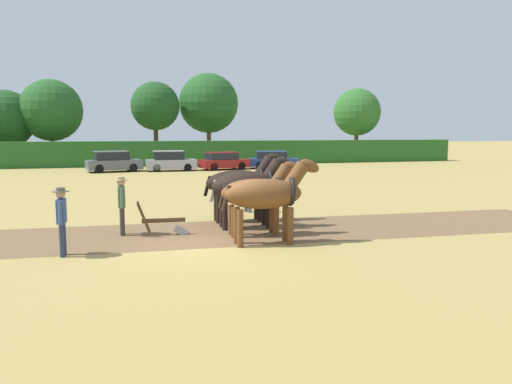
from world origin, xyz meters
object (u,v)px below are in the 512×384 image
object	(u,v)px
tree_right	(208,103)
parked_car_center	(273,160)
tree_center	(51,110)
parked_car_left	(170,161)
tree_center_left	(5,119)
parked_car_center_left	(223,161)
draft_horse_trail_left	(248,186)
farmer_onlooker_left	(62,216)
parked_car_far_left	(113,162)
farmer_at_plow	(122,201)
plow	(168,225)
draft_horse_lead_right	(257,193)
draft_horse_lead_left	(268,194)
farmer_beside_team	(248,188)
tree_far_right	(357,112)
draft_horse_trail_right	(241,182)
tree_center_right	(155,106)

from	to	relation	value
tree_right	parked_car_center	xyz separation A→B (m)	(3.42, -11.23, -5.26)
tree_center	parked_car_left	size ratio (longest dim) A/B	2.04
tree_right	tree_center_left	bearing A→B (deg)	-177.35
parked_car_center_left	parked_car_left	bearing A→B (deg)	171.76
tree_center_left	draft_horse_trail_left	distance (m)	37.92
farmer_onlooker_left	parked_car_far_left	size ratio (longest dim) A/B	0.40
farmer_at_plow	parked_car_center	world-z (taller)	farmer_at_plow
farmer_onlooker_left	parked_car_center	world-z (taller)	farmer_onlooker_left
plow	farmer_onlooker_left	bearing A→B (deg)	-143.59
draft_horse_lead_right	draft_horse_trail_left	bearing A→B (deg)	90.31
tree_right	parked_car_left	distance (m)	14.09
draft_horse_lead_left	plow	xyz separation A→B (m)	(-2.53, 1.95, -1.08)
draft_horse_lead_right	tree_center_left	bearing A→B (deg)	113.26
parked_car_far_left	farmer_beside_team	bearing A→B (deg)	-88.12
tree_right	plow	distance (m)	37.86
draft_horse_lead_left	parked_car_center	bearing A→B (deg)	74.70
tree_center_left	parked_car_far_left	xyz separation A→B (m)	(9.50, -10.74, -3.43)
tree_far_right	draft_horse_trail_right	distance (m)	38.18
tree_center_right	tree_right	distance (m)	5.77
draft_horse_trail_left	tree_right	bearing A→B (deg)	84.25
parked_car_left	parked_car_center_left	xyz separation A→B (m)	(4.30, 0.24, -0.06)
tree_center	tree_center_left	bearing A→B (deg)	176.04
draft_horse_trail_right	farmer_onlooker_left	size ratio (longest dim) A/B	1.68
draft_horse_trail_right	farmer_onlooker_left	xyz separation A→B (m)	(-5.48, -3.57, -0.33)
tree_center_right	draft_horse_lead_left	bearing A→B (deg)	-89.80
draft_horse_lead_left	farmer_at_plow	world-z (taller)	draft_horse_lead_left
draft_horse_trail_right	plow	xyz separation A→B (m)	(-2.70, -1.71, -1.03)
tree_right	draft_horse_trail_right	size ratio (longest dim) A/B	3.10
draft_horse_lead_right	draft_horse_trail_left	xyz separation A→B (m)	(0.05, 1.22, 0.06)
tree_far_right	parked_car_left	xyz separation A→B (m)	(-20.65, -9.03, -4.34)
tree_right	farmer_beside_team	xyz separation A→B (m)	(-4.54, -33.09, -5.04)
plow	parked_car_center	size ratio (longest dim) A/B	0.35
parked_car_center	draft_horse_lead_right	bearing A→B (deg)	-97.41
tree_center	plow	distance (m)	36.44
draft_horse_lead_right	parked_car_left	size ratio (longest dim) A/B	0.68
tree_center_right	draft_horse_trail_right	world-z (taller)	tree_center_right
tree_far_right	draft_horse_trail_left	size ratio (longest dim) A/B	2.69
tree_center_left	farmer_onlooker_left	bearing A→B (deg)	-77.45
tree_center	parked_car_center	distance (m)	21.47
tree_center_left	draft_horse_trail_right	world-z (taller)	tree_center_left
tree_far_right	draft_horse_trail_left	xyz separation A→B (m)	(-20.68, -33.14, -3.75)
tree_center_right	parked_car_center	world-z (taller)	tree_center_right
tree_center	parked_car_far_left	bearing A→B (deg)	-62.44
draft_horse_trail_left	parked_car_left	size ratio (longest dim) A/B	0.73
farmer_beside_team	draft_horse_lead_left	bearing A→B (deg)	-131.05
parked_car_center_left	parked_car_center	bearing A→B (deg)	-4.81
tree_far_right	parked_car_center_left	xyz separation A→B (m)	(-16.36, -8.78, -4.40)
tree_center_left	parked_car_left	world-z (taller)	tree_center_left
tree_right	farmer_beside_team	bearing A→B (deg)	-97.80
tree_center_left	farmer_at_plow	world-z (taller)	tree_center_left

